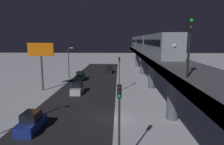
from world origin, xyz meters
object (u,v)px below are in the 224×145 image
subway_train (145,43)px  traffic_light_mid (119,69)px  sedan_green (80,76)px  sedan_blue (31,123)px  rail_signal (190,37)px  commercial_billboard (41,54)px  traffic_light_near (119,115)px  sedan_white (77,89)px  sedan_black (109,70)px

subway_train → traffic_light_mid: (6.40, 15.66, -4.52)m
sedan_green → sedan_blue: bearing=90.0°
rail_signal → sedan_blue: size_ratio=0.91×
commercial_billboard → rail_signal: bearing=130.0°
traffic_light_near → traffic_light_mid: (0.00, -22.24, 0.00)m
sedan_blue → traffic_light_near: size_ratio=0.69×
sedan_blue → sedan_green: (0.00, -26.83, 0.00)m
sedan_blue → sedan_white: (-1.80, -14.97, 0.00)m
sedan_green → traffic_light_near: 34.48m
traffic_light_near → commercial_billboard: size_ratio=0.72×
subway_train → rail_signal: 37.88m
rail_signal → sedan_black: rail_signal is taller
sedan_black → traffic_light_mid: (-2.90, 21.19, 3.41)m
sedan_blue → traffic_light_mid: bearing=-120.1°
subway_train → traffic_light_mid: subway_train is taller
traffic_light_near → sedan_black: bearing=-86.2°
subway_train → sedan_green: size_ratio=13.32×
subway_train → sedan_black: bearing=-30.7°
rail_signal → sedan_green: 36.86m
sedan_black → commercial_billboard: commercial_billboard is taller
rail_signal → sedan_white: 25.89m
subway_train → sedan_white: subway_train is taller
subway_train → sedan_blue: size_ratio=12.65×
traffic_light_near → commercial_billboard: 27.09m
sedan_green → commercial_billboard: commercial_billboard is taller
sedan_blue → sedan_green: 26.83m
subway_train → traffic_light_near: 38.70m
rail_signal → sedan_green: rail_signal is taller
sedan_black → sedan_white: size_ratio=1.02×
sedan_green → traffic_light_near: bearing=105.7°
rail_signal → commercial_billboard: (19.05, -22.70, -2.84)m
traffic_light_mid → traffic_light_near: bearing=90.0°
sedan_blue → commercial_billboard: (5.14, -16.57, 6.03)m
rail_signal → traffic_light_near: size_ratio=0.62×
subway_train → sedan_green: (15.70, 4.87, -7.92)m
rail_signal → commercial_billboard: size_ratio=0.45×
traffic_light_near → traffic_light_mid: bearing=-90.0°
sedan_white → commercial_billboard: size_ratio=0.49×
rail_signal → sedan_white: (12.11, -21.09, -8.87)m
subway_train → commercial_billboard: subway_train is taller
sedan_blue → sedan_white: size_ratio=1.01×
traffic_light_near → traffic_light_mid: 22.24m
sedan_green → traffic_light_near: traffic_light_near is taller
rail_signal → sedan_black: (7.51, -43.35, -8.88)m
commercial_billboard → sedan_white: bearing=166.9°
subway_train → sedan_black: size_ratio=12.44×
traffic_light_near → subway_train: bearing=-99.6°
rail_signal → subway_train: bearing=-92.7°
sedan_green → sedan_white: bearing=98.6°
sedan_blue → traffic_light_near: traffic_light_near is taller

